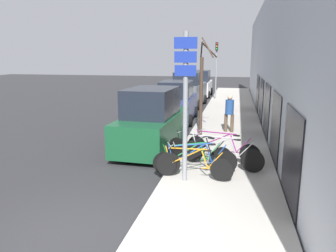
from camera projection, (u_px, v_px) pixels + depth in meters
name	position (u px, v px, depth m)	size (l,w,h in m)	color
ground_plane	(178.00, 124.00, 17.14)	(80.00, 80.00, 0.00)	#28282B
sidewalk_curb	(229.00, 115.00, 19.28)	(3.20, 32.00, 0.15)	#ADA89E
building_facade	(264.00, 61.00, 18.18)	(0.23, 32.00, 6.50)	#B2B7C1
signpost	(185.00, 103.00, 8.53)	(0.59, 0.15, 3.96)	gray
bicycle_0	(193.00, 165.00, 9.07)	(2.23, 0.44, 0.88)	black
bicycle_1	(197.00, 161.00, 9.31)	(2.25, 0.75, 0.95)	black
bicycle_2	(192.00, 159.00, 9.65)	(2.16, 0.96, 0.87)	black
bicycle_3	(221.00, 154.00, 9.97)	(2.52, 0.88, 0.98)	black
bicycle_4	(199.00, 151.00, 10.38)	(2.17, 1.24, 0.93)	black
bicycle_5	(222.00, 148.00, 10.59)	(2.39, 1.02, 0.96)	black
parked_car_0	(153.00, 122.00, 12.37)	(2.21, 4.75, 2.34)	#144728
parked_car_1	(177.00, 103.00, 17.63)	(2.06, 4.37, 2.19)	navy
parked_car_2	(189.00, 91.00, 22.90)	(2.25, 4.77, 2.41)	#51565B
parked_car_3	(200.00, 85.00, 28.72)	(2.06, 4.59, 2.26)	silver
pedestrian_near	(229.00, 111.00, 14.50)	(0.43, 0.37, 1.66)	#4C3D2D
street_tree	(202.00, 91.00, 13.79)	(0.74, 1.48, 4.09)	#3D2D23
traffic_light	(216.00, 62.00, 25.36)	(0.20, 0.30, 4.50)	gray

